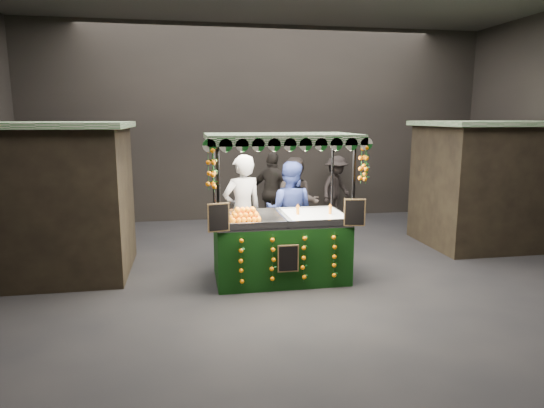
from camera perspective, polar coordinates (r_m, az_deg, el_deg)
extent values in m
plane|color=black|center=(8.11, 4.35, -8.87)|extent=(12.00, 12.00, 0.00)
cube|color=black|center=(12.56, -1.28, 9.61)|extent=(12.00, 0.10, 5.00)
cube|color=black|center=(3.10, 28.93, 5.88)|extent=(12.00, 0.10, 5.00)
cube|color=black|center=(8.87, -26.07, 0.10)|extent=(2.80, 2.00, 2.50)
cube|color=#115117|center=(8.76, -26.76, 8.50)|extent=(3.00, 2.20, 0.10)
cube|color=black|center=(11.03, 25.08, 2.01)|extent=(2.80, 2.00, 2.50)
cube|color=#115117|center=(10.94, 25.61, 8.75)|extent=(3.00, 2.20, 0.10)
cube|color=black|center=(7.92, 1.01, -5.62)|extent=(2.15, 1.17, 0.98)
cube|color=#A8AAAF|center=(7.80, 1.02, -2.04)|extent=(2.15, 1.17, 0.04)
cylinder|color=black|center=(7.09, -6.40, -1.92)|extent=(0.05, 0.05, 2.34)
cylinder|color=black|center=(7.51, 9.69, -1.30)|extent=(0.05, 0.05, 2.34)
cylinder|color=black|center=(8.17, -6.93, -0.27)|extent=(0.05, 0.05, 2.34)
cylinder|color=black|center=(8.54, 7.18, 0.19)|extent=(0.05, 0.05, 2.34)
cube|color=#115117|center=(7.62, 1.06, 8.19)|extent=(2.39, 1.41, 0.08)
cube|color=white|center=(7.92, 5.18, -1.45)|extent=(0.96, 1.05, 0.08)
cube|color=black|center=(7.02, -6.46, -1.63)|extent=(0.33, 0.09, 0.43)
cube|color=black|center=(7.45, 9.93, -1.02)|extent=(0.33, 0.09, 0.43)
cube|color=black|center=(7.32, 1.96, -6.58)|extent=(0.33, 0.02, 0.43)
imported|color=gray|center=(8.45, -3.59, -0.92)|extent=(0.86, 0.70, 2.03)
imported|color=navy|center=(8.81, 2.12, -0.94)|extent=(1.12, 1.00, 1.88)
imported|color=black|center=(11.13, -19.28, 0.50)|extent=(0.64, 0.43, 1.74)
imported|color=#292321|center=(9.62, 3.00, 0.02)|extent=(1.09, 0.96, 1.89)
imported|color=black|center=(11.06, 0.13, 1.40)|extent=(1.16, 1.04, 1.89)
imported|color=#292221|center=(12.47, 7.75, 1.89)|extent=(1.25, 1.17, 1.69)
imported|color=black|center=(11.34, -23.05, 0.40)|extent=(0.91, 0.66, 1.73)
imported|color=black|center=(12.57, 20.81, 1.82)|extent=(1.43, 1.77, 1.89)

